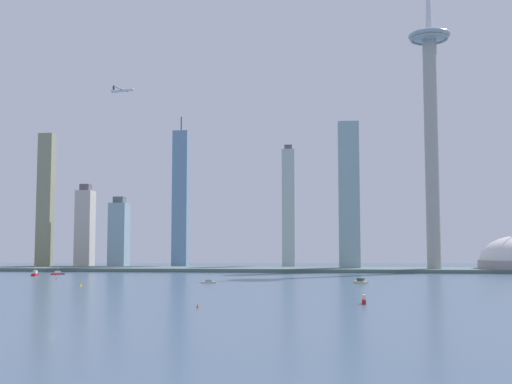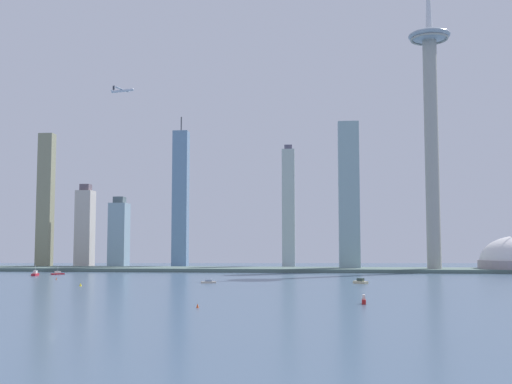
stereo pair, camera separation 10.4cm
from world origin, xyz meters
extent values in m
plane|color=#415870|center=(0.00, 0.00, 0.00)|extent=(6000.00, 6000.00, 0.00)
cube|color=#526861|center=(0.00, 490.41, 1.94)|extent=(897.85, 72.05, 3.89)
cylinder|color=#A3A29A|center=(220.02, 481.19, 131.03)|extent=(15.20, 15.20, 262.06)
ellipsoid|color=#94A2B0|center=(220.02, 481.19, 262.06)|extent=(45.92, 45.92, 11.38)
torus|color=#A3A29A|center=(220.02, 481.19, 258.08)|extent=(41.31, 41.31, 2.28)
cube|color=#8BA9AE|center=(130.03, 499.34, 84.87)|extent=(23.53, 16.27, 169.74)
cube|color=beige|center=(-192.07, 535.36, 48.25)|extent=(19.61, 20.77, 96.51)
cube|color=#62545E|center=(-192.07, 535.36, 100.52)|extent=(11.77, 12.46, 8.03)
cube|color=#87A5B4|center=(-148.42, 534.61, 40.27)|extent=(20.90, 24.43, 80.54)
cube|color=#516267|center=(-148.42, 534.61, 84.47)|extent=(12.54, 14.66, 7.88)
cube|color=#B1BEB9|center=(58.25, 571.57, 75.02)|extent=(15.99, 13.08, 150.04)
cube|color=#5C566D|center=(58.25, 571.57, 152.86)|extent=(9.59, 7.85, 5.64)
cube|color=gray|center=(-238.14, 523.18, 83.36)|extent=(17.73, 13.77, 166.71)
cube|color=#668AAC|center=(-75.98, 553.10, 86.11)|extent=(18.71, 16.42, 172.22)
cylinder|color=#4C4C51|center=(-75.98, 553.10, 181.50)|extent=(1.60, 1.60, 18.56)
cube|color=beige|center=(8.53, 274.20, 0.67)|extent=(11.89, 7.17, 1.34)
cube|color=#95A1B2|center=(8.53, 274.20, 2.15)|extent=(5.54, 3.93, 1.63)
cube|color=#B5212E|center=(-178.44, 371.10, 1.10)|extent=(5.87, 13.22, 2.20)
cube|color=silver|center=(-178.44, 371.10, 3.58)|extent=(3.64, 5.97, 2.77)
cylinder|color=silver|center=(-178.44, 371.10, 7.73)|extent=(0.24, 0.24, 5.54)
cube|color=#B41B1C|center=(117.82, 113.37, 1.17)|extent=(2.16, 6.23, 2.34)
cube|color=silver|center=(117.82, 113.37, 3.56)|extent=(1.45, 2.76, 2.45)
cube|color=beige|center=(127.33, 280.75, 0.98)|extent=(11.48, 12.55, 1.96)
cube|color=#344439|center=(127.33, 280.75, 3.07)|extent=(5.82, 6.18, 2.22)
cube|color=#B51823|center=(-166.09, 395.24, 0.64)|extent=(12.15, 11.62, 1.28)
cube|color=silver|center=(-166.09, 395.24, 2.30)|extent=(6.04, 5.87, 2.05)
cylinder|color=silver|center=(-166.09, 395.24, 6.45)|extent=(0.24, 0.24, 6.23)
cone|color=#E54C19|center=(-130.28, 308.04, 1.17)|extent=(1.02, 1.02, 2.33)
cone|color=#E54C19|center=(35.93, 85.81, 1.01)|extent=(1.38, 1.38, 2.02)
cone|color=yellow|center=(-79.06, 231.26, 1.07)|extent=(1.97, 1.97, 2.14)
cylinder|color=silver|center=(-111.88, 423.40, 193.64)|extent=(25.76, 10.41, 2.98)
sphere|color=silver|center=(-99.43, 419.62, 193.64)|extent=(2.98, 2.98, 2.98)
cube|color=silver|center=(-111.88, 423.40, 194.98)|extent=(10.02, 23.86, 0.50)
cube|color=silver|center=(-122.34, 426.58, 194.09)|extent=(4.57, 8.67, 0.40)
cube|color=#2D333D|center=(-122.34, 426.58, 197.63)|extent=(2.28, 1.13, 5.00)
camera|label=1|loc=(94.13, -219.10, 31.19)|focal=44.20mm
camera|label=2|loc=(94.24, -219.09, 31.19)|focal=44.20mm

